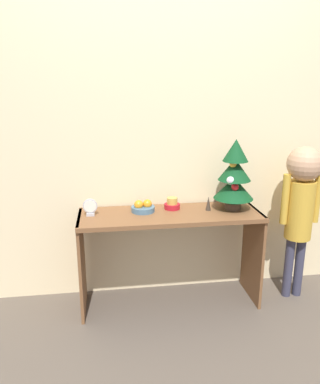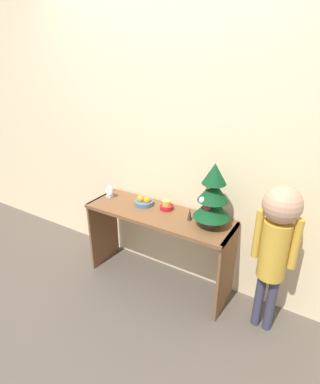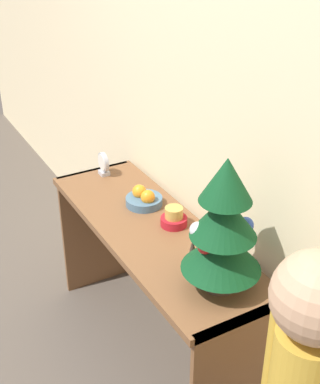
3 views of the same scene
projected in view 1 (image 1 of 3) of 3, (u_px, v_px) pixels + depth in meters
ground_plane at (175, 318)px, 2.56m from camera, size 12.00×12.00×0.00m
back_wall at (165, 127)px, 2.65m from camera, size 7.00×0.05×2.50m
console_table at (170, 233)px, 2.60m from camera, size 1.25×0.41×0.69m
mini_tree at (234, 175)px, 2.58m from camera, size 0.28×0.28×0.50m
fruit_bowl at (143, 207)px, 2.59m from camera, size 0.16×0.16×0.08m
singing_bowl at (172, 204)px, 2.64m from camera, size 0.11×0.11×0.08m
desk_clock at (90, 207)px, 2.50m from camera, size 0.10×0.04×0.12m
figurine at (208, 203)px, 2.61m from camera, size 0.04×0.04×0.10m
child_figure at (301, 197)px, 2.63m from camera, size 0.29×0.25×1.14m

